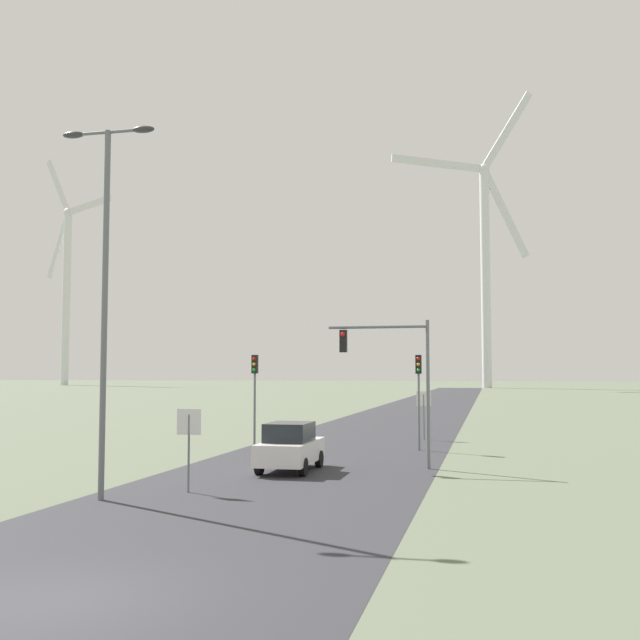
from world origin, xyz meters
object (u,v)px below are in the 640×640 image
(stop_sign_far, at_px, (424,406))
(wind_turbine_left, at_px, (485,251))
(stop_sign_near, at_px, (189,434))
(traffic_light_post_near_right, at_px, (419,381))
(car_approaching, at_px, (290,447))
(traffic_light_post_near_left, at_px, (255,381))
(wind_turbine_far_left, at_px, (67,279))
(traffic_light_mast_overhead, at_px, (392,363))
(streetlamp, at_px, (105,268))

(stop_sign_far, distance_m, wind_turbine_left, 141.18)
(stop_sign_near, relative_size, traffic_light_post_near_right, 0.57)
(car_approaching, xyz_separation_m, wind_turbine_left, (6.55, 152.08, 31.32))
(stop_sign_far, distance_m, traffic_light_post_near_left, 10.44)
(traffic_light_post_near_left, bearing_deg, stop_sign_far, 43.27)
(wind_turbine_far_left, bearing_deg, car_approaching, -55.91)
(stop_sign_far, bearing_deg, traffic_light_mast_overhead, -90.60)
(streetlamp, relative_size, stop_sign_far, 4.15)
(traffic_light_post_near_left, bearing_deg, stop_sign_near, -81.30)
(streetlamp, xyz_separation_m, traffic_light_post_near_right, (7.80, 15.97, -3.51))
(traffic_light_mast_overhead, bearing_deg, wind_turbine_left, 88.90)
(car_approaching, distance_m, wind_turbine_far_left, 199.80)
(stop_sign_far, height_order, traffic_light_mast_overhead, traffic_light_mast_overhead)
(traffic_light_mast_overhead, bearing_deg, stop_sign_far, 89.40)
(streetlamp, xyz_separation_m, stop_sign_far, (7.53, 21.65, -4.96))
(traffic_light_mast_overhead, bearing_deg, traffic_light_post_near_right, 86.64)
(streetlamp, bearing_deg, stop_sign_far, 70.82)
(wind_turbine_left, bearing_deg, traffic_light_post_near_right, -90.99)
(traffic_light_post_near_left, relative_size, traffic_light_mast_overhead, 0.79)
(traffic_light_post_near_left, xyz_separation_m, wind_turbine_left, (10.27, 144.93, 28.91))
(stop_sign_far, distance_m, traffic_light_mast_overhead, 12.61)
(traffic_light_post_near_right, distance_m, wind_turbine_left, 146.43)
(traffic_light_post_near_left, distance_m, wind_turbine_left, 148.14)
(car_approaching, bearing_deg, wind_turbine_far_left, 124.09)
(traffic_light_post_near_left, distance_m, traffic_light_post_near_right, 7.92)
(traffic_light_post_near_right, bearing_deg, traffic_light_mast_overhead, -93.36)
(stop_sign_far, height_order, wind_turbine_left, wind_turbine_left)
(traffic_light_post_near_right, xyz_separation_m, wind_turbine_left, (2.48, 143.53, 28.91))
(traffic_light_post_near_left, bearing_deg, traffic_light_post_near_right, 10.22)
(streetlamp, bearing_deg, traffic_light_post_near_left, 89.99)
(car_approaching, bearing_deg, traffic_light_post_near_left, 117.52)
(traffic_light_post_near_right, xyz_separation_m, wind_turbine_far_left, (-114.82, 155.10, 27.14))
(traffic_light_post_near_left, bearing_deg, wind_turbine_far_left, 124.37)
(stop_sign_far, height_order, traffic_light_post_near_right, traffic_light_post_near_right)
(streetlamp, relative_size, traffic_light_mast_overhead, 1.92)
(wind_turbine_far_left, bearing_deg, traffic_light_post_near_left, -55.63)
(stop_sign_far, height_order, car_approaching, stop_sign_far)
(stop_sign_near, distance_m, traffic_light_post_near_left, 12.92)
(stop_sign_far, xyz_separation_m, traffic_light_post_near_right, (0.26, -5.68, 1.45))
(streetlamp, distance_m, stop_sign_far, 23.46)
(wind_turbine_far_left, bearing_deg, stop_sign_far, -52.52)
(stop_sign_far, distance_m, car_approaching, 14.77)
(stop_sign_near, height_order, traffic_light_post_near_right, traffic_light_post_near_right)
(traffic_light_mast_overhead, height_order, car_approaching, traffic_light_mast_overhead)
(stop_sign_near, bearing_deg, car_approaching, 72.18)
(traffic_light_post_near_left, xyz_separation_m, car_approaching, (3.72, -7.15, -2.42))
(stop_sign_far, bearing_deg, traffic_light_post_near_left, -136.73)
(traffic_light_mast_overhead, bearing_deg, traffic_light_post_near_left, 144.28)
(streetlamp, relative_size, traffic_light_post_near_right, 2.43)
(traffic_light_mast_overhead, bearing_deg, streetlamp, -128.68)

